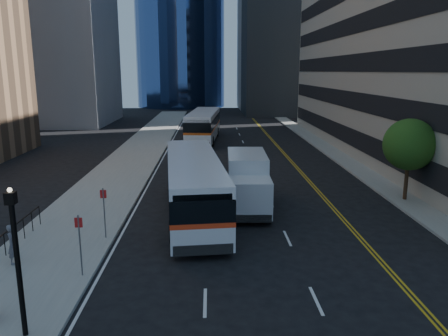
# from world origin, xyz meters

# --- Properties ---
(ground) EXTENTS (160.00, 160.00, 0.00)m
(ground) POSITION_xyz_m (0.00, 0.00, 0.00)
(ground) COLOR black
(ground) RESTS_ON ground
(sidewalk_west) EXTENTS (5.00, 90.00, 0.15)m
(sidewalk_west) POSITION_xyz_m (-10.50, 25.00, 0.07)
(sidewalk_west) COLOR gray
(sidewalk_west) RESTS_ON ground
(sidewalk_east) EXTENTS (2.00, 90.00, 0.15)m
(sidewalk_east) POSITION_xyz_m (9.00, 25.00, 0.07)
(sidewalk_east) COLOR gray
(sidewalk_east) RESTS_ON ground
(midrise_west) EXTENTS (18.00, 18.00, 35.00)m
(midrise_west) POSITION_xyz_m (-28.00, 52.00, 17.50)
(midrise_west) COLOR gray
(midrise_west) RESTS_ON ground
(street_tree) EXTENTS (3.20, 3.20, 5.10)m
(street_tree) POSITION_xyz_m (9.00, 8.00, 3.64)
(street_tree) COLOR #332114
(street_tree) RESTS_ON sidewalk_east
(lamp_post) EXTENTS (0.28, 0.28, 4.56)m
(lamp_post) POSITION_xyz_m (-9.00, -6.00, 2.72)
(lamp_post) COLOR black
(lamp_post) RESTS_ON sidewalk_west
(bus_front) EXTENTS (4.09, 13.15, 3.34)m
(bus_front) POSITION_xyz_m (-4.24, 5.71, 1.82)
(bus_front) COLOR silver
(bus_front) RESTS_ON ground
(bus_rear) EXTENTS (4.08, 13.53, 3.44)m
(bus_rear) POSITION_xyz_m (-4.07, 33.11, 1.88)
(bus_rear) COLOR white
(bus_rear) RESTS_ON ground
(box_truck) EXTENTS (2.47, 6.73, 3.19)m
(box_truck) POSITION_xyz_m (-1.08, 6.91, 1.69)
(box_truck) COLOR silver
(box_truck) RESTS_ON ground
(pedestrian) EXTENTS (0.46, 0.65, 1.71)m
(pedestrian) POSITION_xyz_m (-11.55, -0.80, 1.00)
(pedestrian) COLOR #5B5A62
(pedestrian) RESTS_ON sidewalk_west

